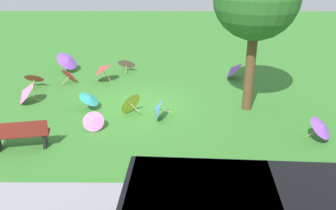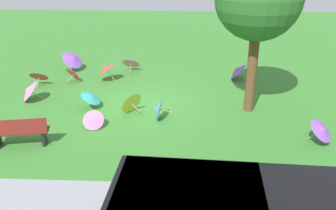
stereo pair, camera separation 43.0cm
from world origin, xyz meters
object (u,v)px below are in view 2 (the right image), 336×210
parasol_blue_0 (158,109)px  parasol_pink_2 (28,90)px  parasol_red_0 (75,74)px  parasol_red_2 (106,68)px  parasol_yellow_0 (130,102)px  parasol_red_1 (39,75)px  park_bench (19,132)px  parasol_pink_3 (93,120)px  parasol_purple_1 (237,70)px  parasol_pink_1 (131,62)px  parasol_purple_0 (323,130)px  parasol_teal_0 (91,97)px  parasol_purple_2 (73,59)px

parasol_blue_0 → parasol_pink_2: 5.04m
parasol_red_0 → parasol_red_2: 1.33m
parasol_blue_0 → parasol_yellow_0: bearing=-25.8°
parasol_red_0 → parasol_yellow_0: bearing=132.6°
parasol_red_1 → parasol_blue_0: size_ratio=1.05×
park_bench → parasol_blue_0: (-3.81, -1.97, -0.09)m
parasol_blue_0 → parasol_pink_3: 2.13m
parasol_pink_2 → park_bench: bearing=107.8°
parasol_pink_2 → parasol_purple_1: size_ratio=1.05×
parasol_pink_1 → parasol_purple_0: (-6.41, 6.42, 0.03)m
park_bench → parasol_teal_0: park_bench is taller
parasol_red_1 → parasol_blue_0: (-5.06, 2.96, -0.05)m
parasol_red_0 → parasol_red_1: 1.41m
parasol_teal_0 → parasol_pink_3: 1.61m
parasol_purple_0 → parasol_purple_2: size_ratio=0.84×
parasol_purple_0 → parasol_red_2: (7.30, -5.07, 0.11)m
park_bench → parasol_blue_0: park_bench is taller
parasol_purple_0 → parasol_teal_0: (7.26, -2.23, -0.03)m
parasol_pink_1 → parasol_red_2: size_ratio=0.86×
parasol_red_2 → parasol_red_0: bearing=6.2°
park_bench → parasol_pink_3: 2.19m
parasol_purple_0 → parasol_teal_0: parasol_purple_0 is taller
parasol_teal_0 → parasol_yellow_0: size_ratio=0.93×
parasol_purple_2 → parasol_teal_0: bearing=113.6°
parasol_yellow_0 → parasol_pink_3: size_ratio=1.28×
parasol_pink_1 → parasol_blue_0: parasol_pink_1 is taller
parasol_red_2 → parasol_red_1: bearing=14.2°
parasol_teal_0 → parasol_red_2: 2.85m
parasol_blue_0 → parasol_pink_2: (4.86, -1.32, 0.06)m
parasol_red_0 → parasol_purple_1: 6.87m
parasol_red_1 → parasol_purple_1: size_ratio=0.80×
parasol_red_1 → parasol_blue_0: 5.86m
parasol_yellow_0 → parasol_purple_1: bearing=-138.5°
parasol_pink_3 → parasol_purple_2: 6.06m
parasol_red_1 → parasol_pink_2: parasol_pink_2 is taller
parasol_purple_1 → parasol_yellow_0: parasol_yellow_0 is taller
parasol_blue_0 → park_bench: bearing=27.3°
parasol_red_1 → parasol_purple_2: parasol_purple_2 is taller
parasol_purple_0 → parasol_blue_0: bearing=-16.6°
park_bench → parasol_pink_1: bearing=-108.1°
parasol_purple_2 → parasol_red_1: bearing=65.6°
parasol_red_1 → parasol_pink_1: (-3.51, -2.01, 0.01)m
parasol_red_0 → parasol_red_2: size_ratio=0.94×
parasol_blue_0 → parasol_purple_2: bearing=-49.4°
parasol_teal_0 → parasol_pink_2: bearing=-12.3°
parasol_red_0 → parasol_yellow_0: 4.08m
parasol_red_2 → parasol_purple_2: parasol_purple_2 is taller
park_bench → parasol_yellow_0: bearing=-139.1°
parasol_yellow_0 → parasol_purple_2: 5.45m
parasol_red_1 → parasol_red_2: 2.70m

